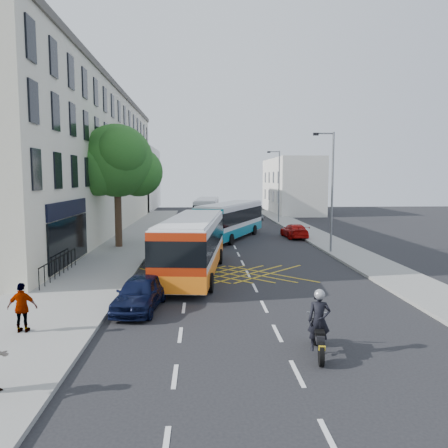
{
  "coord_description": "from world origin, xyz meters",
  "views": [
    {
      "loc": [
        -2.5,
        -16.87,
        5.11
      ],
      "look_at": [
        -1.04,
        10.71,
        2.2
      ],
      "focal_mm": 35.0,
      "sensor_mm": 36.0,
      "label": 1
    }
  ],
  "objects": [
    {
      "name": "distant_car_grey",
      "position": [
        0.97,
        42.52,
        0.58
      ],
      "size": [
        2.14,
        4.3,
        1.17
      ],
      "primitive_type": "imported",
      "rotation": [
        0.0,
        0.0,
        0.05
      ],
      "color": "#404148",
      "rests_on": "ground"
    },
    {
      "name": "terrace_main",
      "position": [
        -14.0,
        24.49,
        6.76
      ],
      "size": [
        8.3,
        45.0,
        13.5
      ],
      "color": "beige",
      "rests_on": "ground"
    },
    {
      "name": "lamp_near",
      "position": [
        6.2,
        12.0,
        4.62
      ],
      "size": [
        1.45,
        0.15,
        8.0
      ],
      "color": "slate",
      "rests_on": "pavement_right"
    },
    {
      "name": "bus_far",
      "position": [
        -1.81,
        32.02,
        1.49
      ],
      "size": [
        3.06,
        10.21,
        2.83
      ],
      "rotation": [
        0.0,
        0.0,
        -0.07
      ],
      "color": "silver",
      "rests_on": "ground"
    },
    {
      "name": "terrace_far",
      "position": [
        -14.0,
        55.0,
        5.0
      ],
      "size": [
        8.0,
        20.0,
        10.0
      ],
      "primitive_type": "cube",
      "color": "silver",
      "rests_on": "ground"
    },
    {
      "name": "lamp_far",
      "position": [
        6.2,
        32.0,
        4.62
      ],
      "size": [
        1.45,
        0.15,
        8.0
      ],
      "color": "slate",
      "rests_on": "pavement_right"
    },
    {
      "name": "pavement_right",
      "position": [
        7.5,
        15.0,
        0.07
      ],
      "size": [
        3.0,
        70.0,
        0.15
      ],
      "primitive_type": "cube",
      "color": "gray",
      "rests_on": "ground"
    },
    {
      "name": "parked_car_blue",
      "position": [
        -4.9,
        -0.12,
        0.66
      ],
      "size": [
        2.02,
        4.03,
        1.32
      ],
      "primitive_type": "imported",
      "rotation": [
        0.0,
        0.0,
        -0.12
      ],
      "color": "black",
      "rests_on": "ground"
    },
    {
      "name": "parked_car_silver",
      "position": [
        -4.9,
        7.65,
        0.69
      ],
      "size": [
        2.04,
        4.38,
        1.39
      ],
      "primitive_type": "imported",
      "rotation": [
        0.0,
        0.0,
        0.14
      ],
      "color": "#B2B5BB",
      "rests_on": "ground"
    },
    {
      "name": "street_tree",
      "position": [
        -8.51,
        14.97,
        6.29
      ],
      "size": [
        6.3,
        5.7,
        8.8
      ],
      "color": "#382619",
      "rests_on": "pavement_left"
    },
    {
      "name": "red_hatchback",
      "position": [
        5.5,
        19.91,
        0.6
      ],
      "size": [
        1.93,
        4.25,
        1.21
      ],
      "primitive_type": "imported",
      "rotation": [
        0.0,
        0.0,
        3.2
      ],
      "color": "#AD0A07",
      "rests_on": "ground"
    },
    {
      "name": "ground",
      "position": [
        0.0,
        0.0,
        0.0
      ],
      "size": [
        120.0,
        120.0,
        0.0
      ],
      "primitive_type": "plane",
      "color": "black",
      "rests_on": "ground"
    },
    {
      "name": "distant_car_silver",
      "position": [
        4.31,
        36.81,
        0.59
      ],
      "size": [
        1.69,
        3.56,
        1.17
      ],
      "primitive_type": "imported",
      "rotation": [
        0.0,
        0.0,
        3.23
      ],
      "color": "#AEB2B6",
      "rests_on": "ground"
    },
    {
      "name": "bus_mid",
      "position": [
        0.04,
        19.88,
        1.59
      ],
      "size": [
        6.47,
        10.87,
        3.02
      ],
      "rotation": [
        0.0,
        0.0,
        -0.4
      ],
      "color": "silver",
      "rests_on": "ground"
    },
    {
      "name": "motorbike",
      "position": [
        0.88,
        -4.83,
        0.92
      ],
      "size": [
        0.76,
        2.19,
        1.95
      ],
      "rotation": [
        0.0,
        0.0,
        -0.17
      ],
      "color": "black",
      "rests_on": "ground"
    },
    {
      "name": "distant_car_dark",
      "position": [
        4.48,
        42.51,
        0.65
      ],
      "size": [
        1.89,
        4.08,
        1.29
      ],
      "primitive_type": "imported",
      "rotation": [
        0.0,
        0.0,
        3.01
      ],
      "color": "black",
      "rests_on": "ground"
    },
    {
      "name": "bus_near",
      "position": [
        -2.94,
        6.04,
        1.61
      ],
      "size": [
        3.71,
        11.12,
        3.07
      ],
      "rotation": [
        0.0,
        0.0,
        -0.11
      ],
      "color": "silver",
      "rests_on": "ground"
    },
    {
      "name": "pavement_left",
      "position": [
        -8.5,
        15.0,
        0.07
      ],
      "size": [
        5.0,
        70.0,
        0.15
      ],
      "primitive_type": "cube",
      "color": "gray",
      "rests_on": "ground"
    },
    {
      "name": "building_right",
      "position": [
        11.0,
        48.0,
        4.0
      ],
      "size": [
        6.0,
        18.0,
        8.0
      ],
      "primitive_type": "cube",
      "color": "silver",
      "rests_on": "ground"
    },
    {
      "name": "pedestrian_far",
      "position": [
        -8.27,
        -2.85,
        0.96
      ],
      "size": [
        0.95,
        0.41,
        1.62
      ],
      "primitive_type": "imported",
      "rotation": [
        0.0,
        0.0,
        3.13
      ],
      "color": "gray",
      "rests_on": "pavement_left"
    },
    {
      "name": "railings",
      "position": [
        -9.7,
        5.3,
        0.72
      ],
      "size": [
        0.08,
        5.6,
        1.14
      ],
      "primitive_type": null,
      "color": "black",
      "rests_on": "pavement_left"
    }
  ]
}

